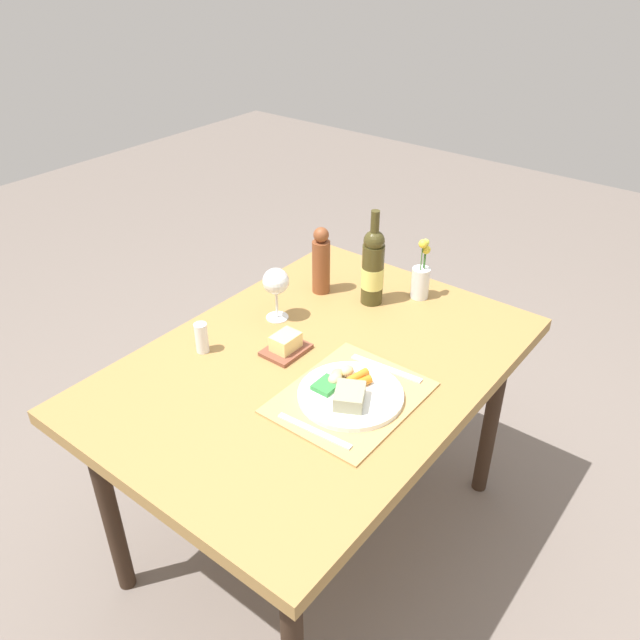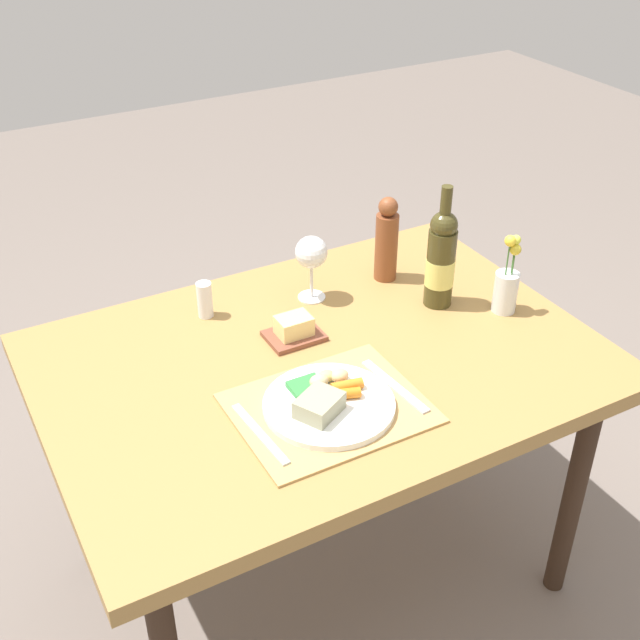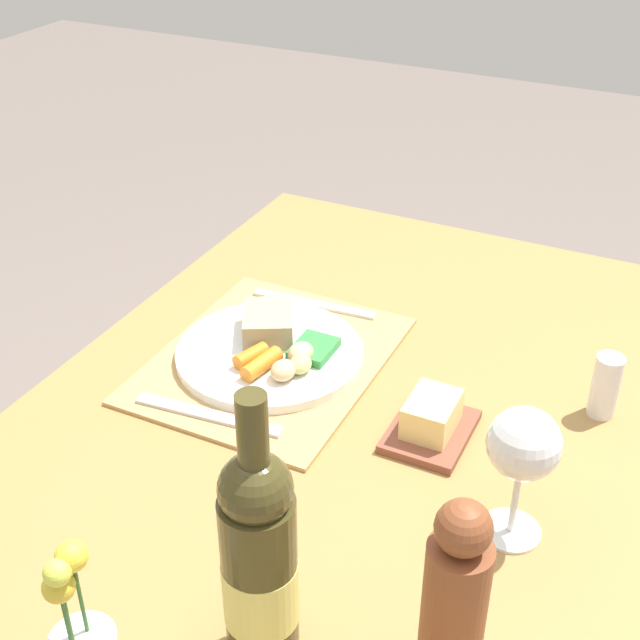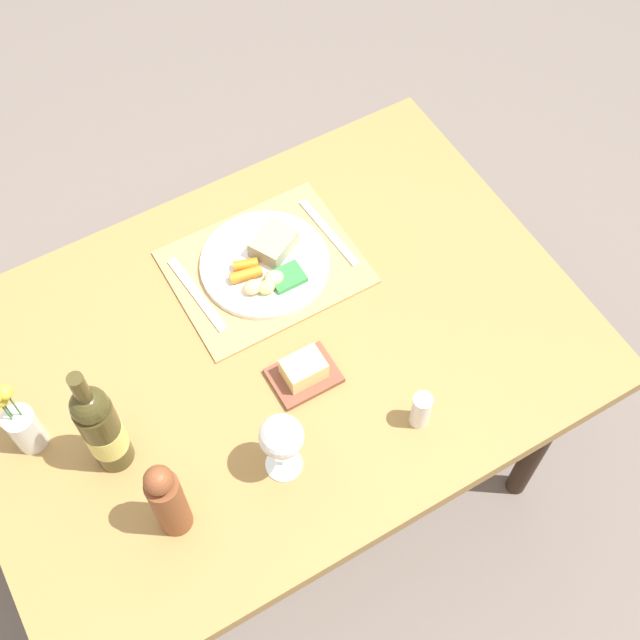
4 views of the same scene
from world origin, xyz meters
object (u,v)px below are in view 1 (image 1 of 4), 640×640
object	(u,v)px
knife	(386,369)
flower_vase	(421,278)
wine_bottle	(373,267)
pepper_mill	(321,262)
salt_shaker	(202,338)
dining_table	(316,381)
butter_dish	(286,345)
wine_glass	(276,283)
fork	(314,431)
dinner_plate	(349,393)

from	to	relation	value
knife	flower_vase	bearing A→B (deg)	13.49
wine_bottle	pepper_mill	bearing A→B (deg)	104.90
knife	salt_shaker	world-z (taller)	salt_shaker
dining_table	butter_dish	world-z (taller)	butter_dish
dining_table	salt_shaker	bearing A→B (deg)	119.63
dining_table	butter_dish	xyz separation A→B (m)	(-0.02, 0.10, 0.09)
wine_glass	salt_shaker	xyz separation A→B (m)	(-0.27, 0.05, -0.08)
wine_glass	salt_shaker	distance (m)	0.28
flower_vase	fork	bearing A→B (deg)	-169.30
dinner_plate	fork	size ratio (longest dim) A/B	1.32
wine_bottle	flower_vase	size ratio (longest dim) A/B	1.51
butter_dish	dining_table	bearing A→B (deg)	-78.60
knife	flower_vase	world-z (taller)	flower_vase
knife	flower_vase	xyz separation A→B (m)	(0.41, 0.14, 0.06)
fork	flower_vase	size ratio (longest dim) A/B	1.00
dining_table	wine_glass	world-z (taller)	wine_glass
wine_glass	butter_dish	bearing A→B (deg)	-131.09
pepper_mill	wine_glass	size ratio (longest dim) A/B	1.34
dinner_plate	knife	bearing A→B (deg)	-3.59
dinner_plate	wine_bottle	size ratio (longest dim) A/B	0.87
fork	pepper_mill	size ratio (longest dim) A/B	0.91
dining_table	fork	size ratio (longest dim) A/B	5.97
salt_shaker	dinner_plate	bearing A→B (deg)	-79.65
wine_glass	butter_dish	world-z (taller)	wine_glass
wine_bottle	butter_dish	world-z (taller)	wine_bottle
salt_shaker	knife	bearing A→B (deg)	-62.53
wine_glass	salt_shaker	size ratio (longest dim) A/B	1.88
dinner_plate	fork	bearing A→B (deg)	-176.14
pepper_mill	butter_dish	world-z (taller)	pepper_mill
dining_table	butter_dish	distance (m)	0.14
dining_table	flower_vase	world-z (taller)	flower_vase
flower_vase	pepper_mill	bearing A→B (deg)	121.26
fork	butter_dish	size ratio (longest dim) A/B	1.61
knife	fork	bearing A→B (deg)	175.15
wine_bottle	dinner_plate	bearing A→B (deg)	-152.35
dining_table	pepper_mill	world-z (taller)	pepper_mill
fork	knife	size ratio (longest dim) A/B	0.98
fork	flower_vase	distance (m)	0.74
fork	wine_glass	distance (m)	0.55
pepper_mill	wine_glass	world-z (taller)	pepper_mill
dining_table	pepper_mill	xyz separation A→B (m)	(0.32, 0.23, 0.18)
knife	pepper_mill	distance (m)	0.49
wine_glass	wine_bottle	bearing A→B (deg)	-33.46
wine_glass	dining_table	bearing A→B (deg)	-113.57
fork	wine_bottle	xyz separation A→B (m)	(0.61, 0.24, 0.12)
wine_glass	salt_shaker	world-z (taller)	wine_glass
knife	wine_bottle	size ratio (longest dim) A/B	0.67
knife	flower_vase	distance (m)	0.44
fork	flower_vase	world-z (taller)	flower_vase
salt_shaker	butter_dish	xyz separation A→B (m)	(0.14, -0.19, -0.02)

